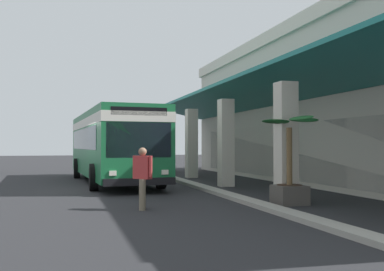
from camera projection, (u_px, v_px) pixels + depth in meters
ground at (286, 184)px, 19.03m from camera, size 120.00×120.00×0.00m
curb_strip at (197, 186)px, 17.78m from camera, size 30.71×0.50×0.12m
transit_bus at (112, 141)px, 20.23m from camera, size 11.34×3.28×3.34m
pedestrian at (142, 175)px, 11.57m from camera, size 0.55×0.49×1.61m
potted_palm at (290, 182)px, 12.56m from camera, size 1.92×1.84×2.50m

